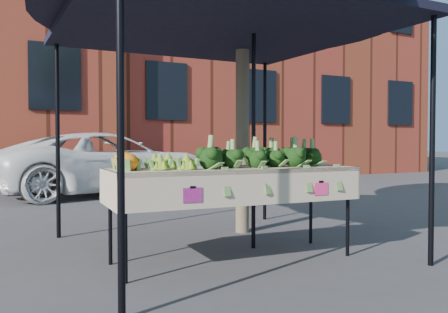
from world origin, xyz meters
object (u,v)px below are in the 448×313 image
table (233,214)px  vehicle (107,84)px  canopy (221,121)px  street_tree (242,38)px

table → vehicle: bearing=87.6°
canopy → street_tree: street_tree is taller
table → street_tree: bearing=57.2°
vehicle → canopy: bearing=168.5°
table → canopy: canopy is taller
vehicle → table: bearing=167.8°
canopy → street_tree: 1.47m
canopy → vehicle: bearing=88.2°
table → canopy: size_ratio=0.77×
table → canopy: (0.09, 0.44, 0.92)m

